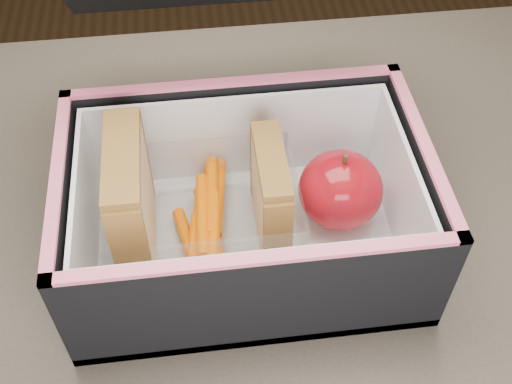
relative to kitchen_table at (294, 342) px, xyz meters
The scene contains 8 objects.
kitchen_table is the anchor object (origin of this frame).
lunch_bag 0.17m from the kitchen_table, 123.92° to the left, with size 0.30×0.33×0.26m.
plastic_tub 0.17m from the kitchen_table, 141.96° to the left, with size 0.16×0.12×0.07m, color white, non-canonical shape.
sandwich_left 0.22m from the kitchen_table, 156.08° to the left, with size 0.03×0.10×0.11m.
sandwich_right 0.17m from the kitchen_table, 106.77° to the left, with size 0.02×0.08×0.09m.
carrot_sticks 0.16m from the kitchen_table, 140.76° to the left, with size 0.05×0.16×0.03m.
paper_napkin 0.13m from the kitchen_table, 60.08° to the left, with size 0.08×0.08×0.01m, color white.
red_apple 0.17m from the kitchen_table, 55.22° to the left, with size 0.09×0.09×0.08m.
Camera 1 is at (-0.07, -0.29, 1.23)m, focal length 45.00 mm.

